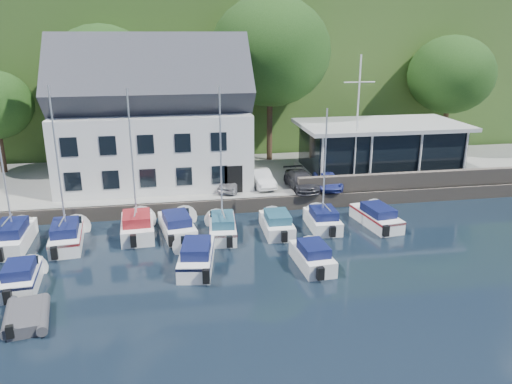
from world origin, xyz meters
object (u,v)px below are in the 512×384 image
boat_r1_1 (59,172)px  boat_r1_4 (221,169)px  boat_r1_7 (376,215)px  dinghy_1 (27,314)px  boat_r1_2 (132,163)px  club_pavilion (379,148)px  boat_r1_6 (325,165)px  car_dgrey (301,180)px  harbor_building (154,126)px  boat_r1_5 (277,222)px  car_silver (230,182)px  boat_r2_2 (196,254)px  boat_r1_0 (3,169)px  flagpole (357,122)px  car_white (261,178)px  boat_r2_3 (312,254)px  car_blue (328,180)px  boat_r1_3 (177,223)px

boat_r1_1 → boat_r1_4: boat_r1_1 is taller
boat_r1_1 → boat_r1_7: size_ratio=1.46×
boat_r1_4 → dinghy_1: boat_r1_4 is taller
boat_r1_2 → boat_r1_7: (15.31, -0.79, -3.97)m
club_pavilion → boat_r1_6: (-7.43, -8.76, 1.15)m
car_dgrey → boat_r1_2: (-11.65, -4.67, 3.04)m
harbor_building → boat_r1_4: 10.30m
car_dgrey → boat_r1_7: 6.64m
boat_r1_2 → car_dgrey: bearing=18.6°
boat_r1_2 → boat_r1_5: boat_r1_2 is taller
car_silver → boat_r2_2: 10.76m
boat_r1_0 → boat_r1_4: boat_r1_0 is taller
flagpole → harbor_building: bearing=166.3°
car_white → boat_r1_7: size_ratio=0.63×
car_dgrey → boat_r1_4: (-6.46, -5.50, 2.63)m
car_silver → boat_r1_5: 6.58m
boat_r2_3 → club_pavilion: bearing=51.8°
club_pavilion → car_silver: club_pavilion is taller
car_blue → boat_r1_6: (-1.98, -5.26, 2.61)m
car_silver → boat_r2_2: car_silver is taller
boat_r1_2 → boat_r1_4: boat_r1_2 is taller
club_pavilion → boat_r1_7: (-3.80, -8.86, -2.35)m
boat_r1_3 → boat_r2_3: size_ratio=1.19×
boat_r1_2 → boat_r1_3: bearing=-4.2°
car_silver → car_white: 2.43m
harbor_building → boat_r2_2: harbor_building is taller
car_white → boat_r1_3: car_white is taller
boat_r1_0 → boat_r2_2: boat_r1_0 is taller
car_silver → car_blue: car_blue is taller
car_blue → boat_r2_2: 14.07m
car_blue → boat_r1_0: bearing=-159.3°
harbor_building → car_white: (7.74, -2.75, -3.72)m
harbor_building → car_silver: bearing=-31.3°
club_pavilion → boat_r1_1: size_ratio=1.48×
car_dgrey → boat_r2_3: size_ratio=0.86×
boat_r2_3 → boat_r2_2: bearing=167.8°
boat_r2_3 → boat_r1_5: bearing=96.3°
boat_r1_4 → boat_r2_3: bearing=-45.2°
boat_r1_2 → boat_r1_5: size_ratio=1.75×
boat_r1_4 → car_silver: bearing=82.5°
flagpole → dinghy_1: bearing=-145.1°
boat_r1_2 → car_silver: bearing=36.1°
boat_r1_0 → boat_r1_1: (3.03, -0.26, -0.28)m
dinghy_1 → club_pavilion: bearing=26.3°
dinghy_1 → boat_r2_3: bearing=3.1°
car_dgrey → car_blue: bearing=-6.4°
harbor_building → boat_r1_3: size_ratio=2.37×
car_silver → boat_r1_4: boat_r1_4 is taller
boat_r1_4 → boat_r1_7: bearing=4.5°
boat_r1_0 → boat_r1_1: boat_r1_0 is taller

